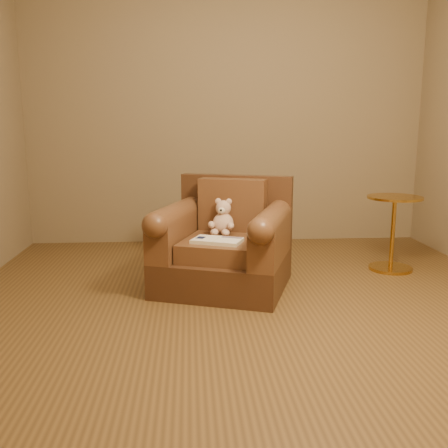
{
  "coord_description": "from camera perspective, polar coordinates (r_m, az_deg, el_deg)",
  "views": [
    {
      "loc": [
        -0.39,
        -3.11,
        1.18
      ],
      "look_at": [
        -0.14,
        0.4,
        0.49
      ],
      "focal_mm": 40.0,
      "sensor_mm": 36.0,
      "label": 1
    }
  ],
  "objects": [
    {
      "name": "room",
      "position": [
        3.18,
        3.29,
        20.73
      ],
      "size": [
        4.02,
        4.02,
        2.71
      ],
      "color": "#7F6C4E",
      "rests_on": "ground"
    },
    {
      "name": "armchair",
      "position": [
        3.7,
        0.11,
        -2.49
      ],
      "size": [
        1.12,
        1.1,
        0.8
      ],
      "rotation": [
        0.0,
        0.0,
        -0.34
      ],
      "color": "#442816",
      "rests_on": "floor"
    },
    {
      "name": "guidebook",
      "position": [
        3.48,
        -0.78,
        -1.91
      ],
      "size": [
        0.39,
        0.31,
        0.03
      ],
      "rotation": [
        0.0,
        0.0,
        -0.39
      ],
      "color": "beige",
      "rests_on": "armchair"
    },
    {
      "name": "side_table",
      "position": [
        4.35,
        18.73,
        -0.73
      ],
      "size": [
        0.44,
        0.44,
        0.62
      ],
      "color": "#BF8C34",
      "rests_on": "floor"
    },
    {
      "name": "teddy_bear",
      "position": [
        3.75,
        -0.16,
        0.41
      ],
      "size": [
        0.2,
        0.23,
        0.27
      ],
      "rotation": [
        0.0,
        0.0,
        -0.31
      ],
      "color": "#D1A992",
      "rests_on": "armchair"
    },
    {
      "name": "floor",
      "position": [
        3.35,
        2.96,
        -9.55
      ],
      "size": [
        4.0,
        4.0,
        0.0
      ],
      "primitive_type": "plane",
      "color": "brown",
      "rests_on": "ground"
    }
  ]
}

